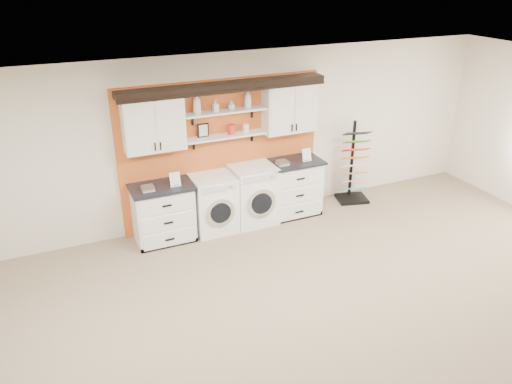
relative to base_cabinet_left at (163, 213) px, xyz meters
name	(u,v)px	position (x,y,z in m)	size (l,w,h in m)	color
floor	(354,373)	(1.13, -3.64, -0.47)	(10.00, 10.00, 0.00)	#8C735E
ceiling	(381,122)	(1.13, -3.64, 2.33)	(10.00, 10.00, 0.00)	white
wall_back	(221,140)	(1.13, 0.36, 0.93)	(10.00, 10.00, 0.00)	silver
accent_panel	(222,152)	(1.13, 0.32, 0.73)	(3.40, 0.07, 2.40)	#C65721
upper_cabinet_left	(153,123)	(0.00, 0.15, 1.41)	(0.90, 0.35, 0.84)	white
upper_cabinet_right	(290,107)	(2.26, 0.15, 1.41)	(0.90, 0.35, 0.84)	white
shelf_lower	(226,136)	(1.13, 0.16, 1.06)	(1.32, 0.28, 0.03)	white
shelf_upper	(225,111)	(1.13, 0.16, 1.46)	(1.32, 0.28, 0.03)	white
crown_molding	(224,86)	(1.13, 0.17, 1.86)	(3.30, 0.41, 0.13)	black
picture_frame	(203,130)	(0.78, 0.21, 1.19)	(0.18, 0.02, 0.22)	black
canister_red	(231,129)	(1.23, 0.16, 1.16)	(0.11, 0.11, 0.16)	red
canister_cream	(246,128)	(1.48, 0.16, 1.15)	(0.10, 0.10, 0.14)	silver
base_cabinet_left	(163,213)	(0.00, 0.00, 0.00)	(0.96, 0.66, 0.94)	white
base_cabinet_right	(291,188)	(2.26, 0.00, 0.02)	(1.01, 0.66, 0.99)	white
washer	(213,203)	(0.83, 0.00, 0.00)	(0.68, 0.71, 0.94)	white
dryer	(253,194)	(1.53, 0.00, 0.03)	(0.71, 0.71, 1.00)	white
sample_rack	(353,175)	(3.55, 0.03, 0.02)	(0.63, 0.57, 1.48)	black
soap_bottle_a	(197,103)	(0.69, 0.16, 1.63)	(0.12, 0.12, 0.32)	silver
soap_bottle_b	(215,106)	(0.98, 0.16, 1.57)	(0.08, 0.08, 0.18)	silver
soap_bottle_c	(231,105)	(1.24, 0.16, 1.55)	(0.11, 0.11, 0.15)	silver
soap_bottle_d	(248,99)	(1.52, 0.16, 1.62)	(0.11, 0.11, 0.29)	silver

